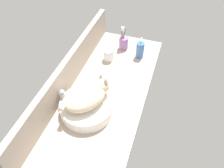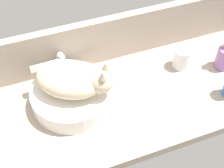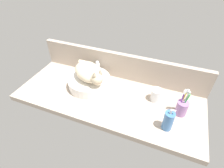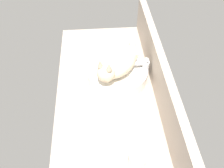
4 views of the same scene
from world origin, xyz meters
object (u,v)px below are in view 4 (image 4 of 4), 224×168
(sink_basin, at_px, (117,74))
(cat, at_px, (116,62))
(water_glass, at_px, (138,161))
(faucet, at_px, (143,68))

(sink_basin, bearing_deg, cat, -29.38)
(cat, relative_size, water_glass, 3.37)
(sink_basin, height_order, faucet, faucet)
(water_glass, bearing_deg, cat, -175.36)
(cat, distance_m, water_glass, 0.49)
(sink_basin, distance_m, water_glass, 0.49)
(sink_basin, relative_size, cat, 1.03)
(cat, xyz_separation_m, faucet, (-0.01, 0.14, -0.06))
(sink_basin, bearing_deg, water_glass, 3.75)
(sink_basin, xyz_separation_m, water_glass, (0.49, 0.03, 0.00))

